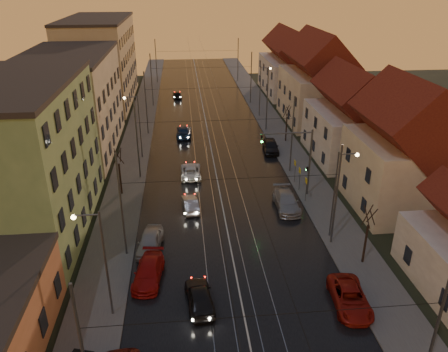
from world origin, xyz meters
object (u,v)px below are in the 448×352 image
object	(u,v)px
parked_right_0	(350,298)
driving_car_0	(200,297)
street_lamp_3	(262,87)
driving_car_1	(190,204)
parked_left_3	(150,241)
street_lamp_2	(137,121)
traffic_light_mast	(301,155)
parked_right_1	(286,201)
parked_right_2	(271,146)
driving_car_3	(184,131)
driving_car_2	(191,171)
street_lamp_1	(339,187)
parked_left_2	(149,272)
street_lamp_0	(100,255)
driving_car_4	(177,95)

from	to	relation	value
parked_right_0	driving_car_0	bearing A→B (deg)	178.99
street_lamp_3	driving_car_1	world-z (taller)	street_lamp_3
driving_car_1	parked_left_3	bearing A→B (deg)	55.23
street_lamp_2	driving_car_1	xyz separation A→B (m)	(5.93, -13.92, -4.25)
traffic_light_mast	driving_car_0	xyz separation A→B (m)	(-10.91, -15.60, -3.86)
parked_right_1	parked_right_2	distance (m)	15.06
street_lamp_3	traffic_light_mast	bearing A→B (deg)	-92.27
street_lamp_2	parked_right_0	distance (m)	33.32
driving_car_0	driving_car_3	distance (m)	35.25
driving_car_2	parked_left_3	world-z (taller)	parked_left_3
traffic_light_mast	driving_car_1	size ratio (longest dim) A/B	1.86
street_lamp_3	parked_left_3	world-z (taller)	street_lamp_3
street_lamp_1	traffic_light_mast	size ratio (longest dim) A/B	1.11
street_lamp_3	parked_right_0	bearing A→B (deg)	-92.20
driving_car_1	parked_left_2	xyz separation A→B (m)	(-3.41, -10.49, 0.06)
street_lamp_0	street_lamp_2	xyz separation A→B (m)	(0.00, 28.00, 0.00)
parked_left_3	parked_right_1	size ratio (longest dim) A/B	0.87
driving_car_3	street_lamp_1	bearing A→B (deg)	117.03
street_lamp_1	driving_car_0	xyz separation A→B (m)	(-12.02, -7.61, -4.14)
street_lamp_3	street_lamp_2	bearing A→B (deg)	-138.69
street_lamp_3	driving_car_2	bearing A→B (deg)	-118.56
street_lamp_0	street_lamp_3	distance (m)	47.62
street_lamp_2	traffic_light_mast	world-z (taller)	street_lamp_2
driving_car_1	driving_car_2	world-z (taller)	driving_car_2
driving_car_1	parked_right_0	size ratio (longest dim) A/B	0.78
street_lamp_1	driving_car_0	bearing A→B (deg)	-147.68
street_lamp_1	driving_car_2	bearing A→B (deg)	130.78
parked_left_2	parked_left_3	distance (m)	4.05
parked_right_2	traffic_light_mast	bearing A→B (deg)	-83.13
driving_car_2	parked_right_2	bearing A→B (deg)	-147.32
driving_car_1	traffic_light_mast	bearing A→B (deg)	-176.42
street_lamp_0	street_lamp_1	size ratio (longest dim) A/B	1.00
street_lamp_3	parked_right_1	size ratio (longest dim) A/B	1.53
street_lamp_0	parked_left_2	bearing A→B (deg)	54.88
traffic_light_mast	parked_right_0	xyz separation A→B (m)	(-0.61, -16.64, -3.91)
street_lamp_0	parked_left_3	distance (m)	9.00
driving_car_3	street_lamp_3	bearing A→B (deg)	-143.87
driving_car_0	driving_car_4	size ratio (longest dim) A/B	1.19
driving_car_1	driving_car_4	xyz separation A→B (m)	(-1.22, 42.85, -0.01)
driving_car_3	driving_car_4	world-z (taller)	driving_car_3
street_lamp_1	parked_right_2	xyz separation A→B (m)	(-1.50, 20.49, -4.09)
driving_car_2	street_lamp_3	bearing A→B (deg)	-117.87
driving_car_2	driving_car_3	bearing A→B (deg)	-86.91
parked_left_2	parked_right_1	bearing A→B (deg)	44.69
street_lamp_0	street_lamp_1	world-z (taller)	same
driving_car_3	parked_right_0	size ratio (longest dim) A/B	1.02
street_lamp_1	driving_car_4	xyz separation A→B (m)	(-13.50, 48.93, -4.26)
driving_car_4	parked_right_2	world-z (taller)	parked_right_2
street_lamp_0	driving_car_2	distance (m)	23.17
street_lamp_0	traffic_light_mast	xyz separation A→B (m)	(17.10, 16.00, -0.29)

